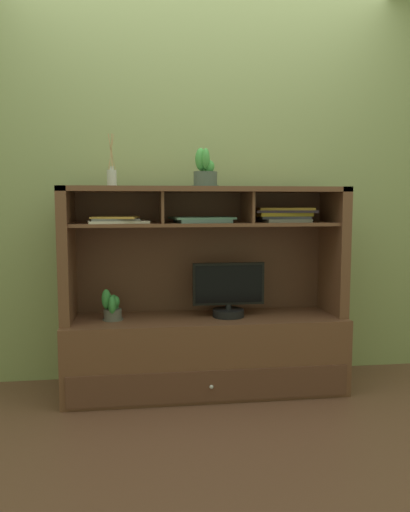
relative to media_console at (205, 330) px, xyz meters
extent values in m
cube|color=brown|center=(0.00, -0.01, -0.38)|extent=(6.00, 6.00, 0.02)
cube|color=#8C9C64|center=(0.00, 0.28, 1.03)|extent=(6.00, 0.02, 2.80)
cube|color=brown|center=(0.00, -0.01, -0.14)|extent=(1.69, 0.52, 0.46)
cube|color=brown|center=(0.00, -0.27, -0.26)|extent=(1.62, 0.01, 0.18)
sphere|color=silver|center=(0.00, -0.28, -0.26)|extent=(0.02, 0.02, 0.02)
cube|color=brown|center=(-0.82, -0.01, 0.49)|extent=(0.06, 0.40, 0.79)
cube|color=brown|center=(0.82, -0.01, 0.49)|extent=(0.06, 0.40, 0.79)
cube|color=brown|center=(0.00, 0.18, 0.47)|extent=(1.63, 0.02, 0.76)
cube|color=brown|center=(0.00, -0.01, 0.86)|extent=(1.69, 0.40, 0.03)
cube|color=brown|center=(0.00, -0.01, 0.66)|extent=(1.57, 0.36, 0.02)
cube|color=brown|center=(-0.26, -0.01, 0.76)|extent=(0.02, 0.34, 0.18)
cube|color=brown|center=(0.26, -0.01, 0.76)|extent=(0.02, 0.34, 0.18)
cylinder|color=black|center=(0.14, -0.04, 0.11)|extent=(0.19, 0.19, 0.04)
cylinder|color=black|center=(0.14, -0.04, 0.15)|extent=(0.04, 0.04, 0.03)
cube|color=black|center=(0.14, -0.04, 0.30)|extent=(0.44, 0.03, 0.26)
cube|color=black|center=(0.14, -0.06, 0.30)|extent=(0.41, 0.00, 0.23)
cylinder|color=#55544F|center=(-0.56, -0.04, 0.12)|extent=(0.11, 0.11, 0.07)
cylinder|color=#55544F|center=(-0.56, -0.04, 0.10)|extent=(0.12, 0.12, 0.01)
ellipsoid|color=#388F44|center=(-0.54, -0.04, 0.20)|extent=(0.04, 0.06, 0.07)
ellipsoid|color=#388F44|center=(-0.55, -0.02, 0.19)|extent=(0.06, 0.07, 0.11)
ellipsoid|color=#388F44|center=(-0.59, -0.05, 0.22)|extent=(0.06, 0.05, 0.12)
ellipsoid|color=#388F44|center=(-0.56, -0.07, 0.19)|extent=(0.05, 0.08, 0.11)
cube|color=beige|center=(-0.52, -0.04, 0.67)|extent=(0.37, 0.29, 0.01)
cube|color=slate|center=(-0.53, -0.05, 0.69)|extent=(0.29, 0.24, 0.01)
cube|color=gold|center=(-0.53, -0.04, 0.70)|extent=(0.28, 0.27, 0.01)
cube|color=slate|center=(0.49, 0.00, 0.68)|extent=(0.28, 0.27, 0.02)
cube|color=#3C3C48|center=(0.49, 0.00, 0.70)|extent=(0.32, 0.26, 0.02)
cube|color=gold|center=(0.49, 0.00, 0.71)|extent=(0.34, 0.19, 0.02)
cube|color=#392E43|center=(0.49, 0.00, 0.73)|extent=(0.38, 0.19, 0.01)
cube|color=#BE8F36|center=(0.50, 0.00, 0.75)|extent=(0.35, 0.20, 0.02)
cube|color=slate|center=(-0.02, -0.02, 0.68)|extent=(0.33, 0.28, 0.02)
cube|color=slate|center=(-0.02, -0.01, 0.69)|extent=(0.39, 0.31, 0.01)
cylinder|color=#B8BDB9|center=(-0.55, -0.01, 0.93)|extent=(0.06, 0.06, 0.10)
cylinder|color=#B8BDB9|center=(-0.55, -0.01, 0.99)|extent=(0.03, 0.03, 0.02)
cylinder|color=tan|center=(-0.55, -0.01, 1.08)|extent=(0.00, 0.04, 0.21)
cylinder|color=tan|center=(-0.55, 0.00, 1.08)|extent=(0.02, 0.02, 0.21)
cylinder|color=tan|center=(-0.55, 0.00, 1.08)|extent=(0.04, 0.01, 0.21)
cylinder|color=tan|center=(-0.55, 0.00, 1.08)|extent=(0.02, 0.04, 0.21)
cylinder|color=tan|center=(-0.55, -0.01, 1.08)|extent=(0.02, 0.05, 0.20)
cylinder|color=tan|center=(-0.55, -0.01, 1.08)|extent=(0.03, 0.01, 0.21)
cylinder|color=tan|center=(-0.55, -0.01, 1.08)|extent=(0.04, 0.03, 0.20)
cylinder|color=#45544A|center=(0.00, -0.02, 0.92)|extent=(0.14, 0.14, 0.09)
cylinder|color=#45544A|center=(0.00, -0.02, 0.88)|extent=(0.16, 0.16, 0.01)
ellipsoid|color=green|center=(0.03, -0.03, 1.00)|extent=(0.06, 0.06, 0.07)
ellipsoid|color=green|center=(0.00, 0.00, 1.00)|extent=(0.06, 0.04, 0.13)
ellipsoid|color=green|center=(-0.03, -0.02, 1.04)|extent=(0.07, 0.07, 0.13)
ellipsoid|color=green|center=(0.00, -0.04, 1.04)|extent=(0.05, 0.06, 0.12)
camera|label=1|loc=(-0.40, -3.00, 0.79)|focal=35.06mm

